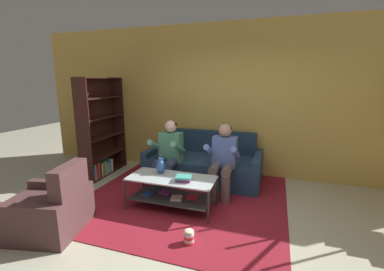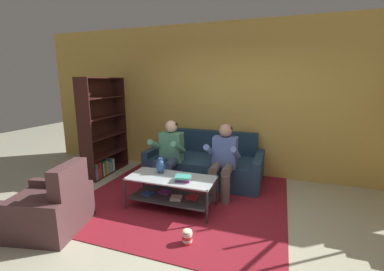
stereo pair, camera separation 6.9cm
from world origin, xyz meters
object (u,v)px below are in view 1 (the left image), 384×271
object	(u,v)px
bookshelf	(100,136)
coffee_table	(172,188)
person_seated_left	(168,152)
popcorn_tub	(189,237)
book_stack	(184,178)
person_seated_right	(223,157)
vase	(161,166)
couch	(204,164)
armchair	(48,210)

from	to	relation	value
bookshelf	coffee_table	bearing A→B (deg)	-25.26
person_seated_left	coffee_table	xyz separation A→B (m)	(0.34, -0.67, -0.33)
coffee_table	popcorn_tub	world-z (taller)	coffee_table
coffee_table	bookshelf	xyz separation A→B (m)	(-1.90, 0.90, 0.46)
coffee_table	book_stack	distance (m)	0.30
bookshelf	popcorn_tub	size ratio (longest dim) A/B	10.61
coffee_table	bookshelf	size ratio (longest dim) A/B	0.66
person_seated_right	vase	distance (m)	1.00
person_seated_right	coffee_table	size ratio (longest dim) A/B	0.92
bookshelf	book_stack	bearing A→B (deg)	-24.78
book_stack	bookshelf	world-z (taller)	bookshelf
popcorn_tub	couch	bearing A→B (deg)	100.78
couch	armchair	distance (m)	2.64
coffee_table	vase	distance (m)	0.37
person_seated_right	vase	size ratio (longest dim) A/B	4.98
book_stack	vase	bearing A→B (deg)	156.30
coffee_table	armchair	world-z (taller)	armchair
vase	armchair	distance (m)	1.53
armchair	coffee_table	bearing A→B (deg)	39.74
vase	couch	bearing A→B (deg)	72.68
couch	vase	size ratio (longest dim) A/B	8.98
couch	bookshelf	world-z (taller)	bookshelf
couch	popcorn_tub	bearing A→B (deg)	-79.22
person_seated_left	person_seated_right	xyz separation A→B (m)	(0.94, -0.00, -0.00)
couch	bookshelf	distance (m)	2.12
couch	popcorn_tub	size ratio (longest dim) A/B	11.71
coffee_table	person_seated_left	bearing A→B (deg)	116.80
couch	popcorn_tub	distance (m)	2.03
person_seated_right	armchair	distance (m)	2.51
couch	popcorn_tub	xyz separation A→B (m)	(0.38, -1.98, -0.20)
book_stack	coffee_table	bearing A→B (deg)	159.80
book_stack	popcorn_tub	bearing A→B (deg)	-65.16
person_seated_right	vase	xyz separation A→B (m)	(-0.83, -0.56, -0.06)
bookshelf	popcorn_tub	distance (m)	2.98
book_stack	armchair	xyz separation A→B (m)	(-1.43, -0.94, -0.24)
person_seated_right	book_stack	size ratio (longest dim) A/B	4.75
person_seated_left	book_stack	world-z (taller)	person_seated_left
person_seated_left	person_seated_right	bearing A→B (deg)	-0.06
couch	person_seated_left	bearing A→B (deg)	-129.03
person_seated_right	book_stack	xyz separation A→B (m)	(-0.40, -0.75, -0.12)
coffee_table	armchair	xyz separation A→B (m)	(-1.22, -1.01, -0.04)
person_seated_right	popcorn_tub	bearing A→B (deg)	-93.85
popcorn_tub	vase	bearing A→B (deg)	131.08
person_seated_right	armchair	world-z (taller)	person_seated_right
vase	book_stack	bearing A→B (deg)	-23.70
couch	vase	xyz separation A→B (m)	(-0.36, -1.14, 0.30)
couch	popcorn_tub	world-z (taller)	couch
person_seated_right	bookshelf	world-z (taller)	bookshelf
person_seated_left	armchair	xyz separation A→B (m)	(-0.88, -1.68, -0.37)
person_seated_right	coffee_table	world-z (taller)	person_seated_right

